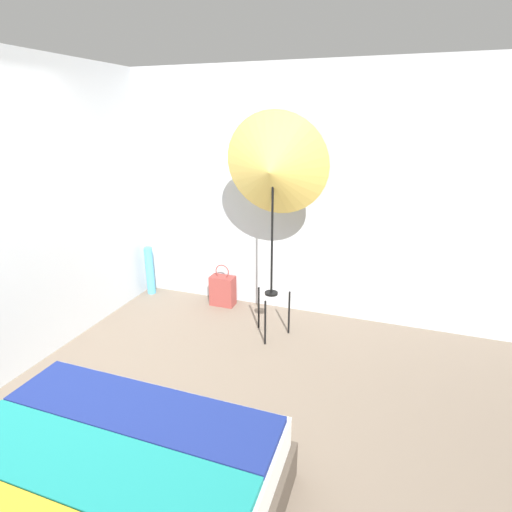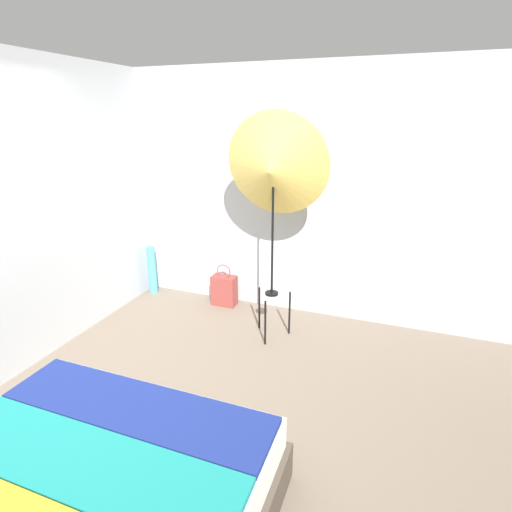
{
  "view_description": "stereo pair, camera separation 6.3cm",
  "coord_description": "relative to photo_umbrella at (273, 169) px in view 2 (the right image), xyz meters",
  "views": [
    {
      "loc": [
        1.48,
        -1.74,
        2.09
      ],
      "look_at": [
        0.37,
        1.43,
        0.91
      ],
      "focal_mm": 28.0,
      "sensor_mm": 36.0,
      "label": 1
    },
    {
      "loc": [
        1.54,
        -1.72,
        2.09
      ],
      "look_at": [
        0.37,
        1.43,
        0.91
      ],
      "focal_mm": 28.0,
      "sensor_mm": 36.0,
      "label": 2
    }
  ],
  "objects": [
    {
      "name": "tote_bag",
      "position": [
        -0.73,
        0.48,
        -1.47
      ],
      "size": [
        0.28,
        0.16,
        0.5
      ],
      "color": "brown",
      "rests_on": "ground_plane"
    },
    {
      "name": "paper_roll",
      "position": [
        -1.71,
        0.48,
        -1.35
      ],
      "size": [
        0.1,
        0.1,
        0.6
      ],
      "color": "#4CA3D1",
      "rests_on": "ground_plane"
    },
    {
      "name": "wall_back",
      "position": [
        -0.45,
        0.66,
        -0.35
      ],
      "size": [
        8.0,
        0.05,
        2.6
      ],
      "color": "#B7BCC1",
      "rests_on": "ground_plane"
    },
    {
      "name": "photo_umbrella",
      "position": [
        0.0,
        0.0,
        0.0
      ],
      "size": [
        0.96,
        0.42,
        2.15
      ],
      "color": "black",
      "rests_on": "ground_plane"
    },
    {
      "name": "ground_plane",
      "position": [
        -0.45,
        -1.67,
        -1.65
      ],
      "size": [
        14.0,
        14.0,
        0.0
      ],
      "primitive_type": "plane",
      "color": "#756656"
    },
    {
      "name": "wall_side_left",
      "position": [
        -1.85,
        -0.67,
        -0.35
      ],
      "size": [
        0.05,
        8.0,
        2.6
      ],
      "color": "#B7BCC1",
      "rests_on": "ground_plane"
    }
  ]
}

